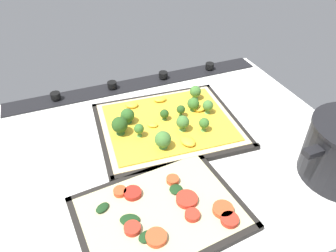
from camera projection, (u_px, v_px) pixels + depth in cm
name	position (u px, v px, depth cm)	size (l,w,h in cm)	color
ground_plane	(178.00, 151.00, 77.22)	(83.11, 69.72, 3.00)	silver
stove_control_panel	(138.00, 83.00, 98.92)	(79.79, 7.00, 2.60)	black
baking_tray_front	(168.00, 126.00, 81.84)	(37.46, 32.08, 1.30)	black
broccoli_pizza	(167.00, 122.00, 80.72)	(34.90, 29.52, 6.01)	beige
baking_tray_back	(160.00, 214.00, 60.29)	(32.84, 25.80, 1.30)	black
veggie_pizza_back	(162.00, 212.00, 59.84)	(30.22, 23.19, 1.90)	tan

